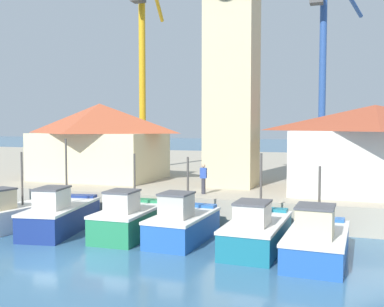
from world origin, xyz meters
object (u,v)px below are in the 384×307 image
at_px(dock_worker_near_tower, 203,178).
at_px(port_crane_far, 324,92).
at_px(port_crane_near, 143,89).
at_px(fishing_boat_left_outer, 11,215).
at_px(fishing_boat_mid_right, 257,231).
at_px(clock_tower, 232,45).
at_px(fishing_boat_right_inner, 317,241).
at_px(warehouse_left, 100,140).
at_px(fishing_boat_left_inner, 60,215).
at_px(warehouse_right, 374,148).
at_px(fishing_boat_mid_left, 129,219).
at_px(fishing_boat_center, 183,224).

bearing_deg(dock_worker_near_tower, port_crane_far, 71.23).
distance_m(port_crane_far, dock_worker_near_tower, 17.30).
bearing_deg(port_crane_near, fishing_boat_left_outer, -86.04).
distance_m(fishing_boat_mid_right, dock_worker_near_tower, 6.30).
distance_m(fishing_boat_left_outer, clock_tower, 15.49).
distance_m(fishing_boat_left_outer, fishing_boat_right_inner, 14.34).
xyz_separation_m(fishing_boat_left_outer, port_crane_near, (-1.21, 17.43, 7.43)).
relative_size(clock_tower, warehouse_left, 2.09).
height_order(fishing_boat_left_outer, fishing_boat_left_inner, fishing_boat_left_inner).
relative_size(clock_tower, warehouse_right, 1.98).
bearing_deg(fishing_boat_mid_left, fishing_boat_left_outer, -173.24).
xyz_separation_m(fishing_boat_mid_right, port_crane_near, (-13.12, 16.85, 7.42)).
relative_size(fishing_boat_left_inner, port_crane_near, 0.29).
height_order(fishing_boat_left_outer, dock_worker_near_tower, fishing_boat_left_outer).
distance_m(fishing_boat_center, dock_worker_near_tower, 4.87).
relative_size(fishing_boat_mid_left, fishing_boat_center, 1.01).
relative_size(fishing_boat_right_inner, warehouse_right, 0.55).
relative_size(fishing_boat_mid_right, port_crane_far, 0.29).
xyz_separation_m(fishing_boat_left_outer, fishing_boat_left_inner, (2.48, 0.47, 0.07)).
bearing_deg(clock_tower, port_crane_far, 68.57).
distance_m(fishing_boat_left_inner, warehouse_right, 16.87).
xyz_separation_m(warehouse_right, port_crane_far, (-3.36, 11.85, 3.92)).
height_order(fishing_boat_mid_left, warehouse_left, warehouse_left).
relative_size(clock_tower, port_crane_near, 0.93).
bearing_deg(fishing_boat_mid_left, fishing_boat_left_inner, -176.12).
relative_size(warehouse_left, port_crane_near, 0.45).
height_order(fishing_boat_left_inner, warehouse_right, warehouse_right).
distance_m(fishing_boat_mid_left, port_crane_far, 22.55).
relative_size(fishing_boat_left_outer, fishing_boat_mid_right, 1.01).
height_order(fishing_boat_left_outer, port_crane_near, port_crane_near).
height_order(fishing_boat_left_inner, port_crane_far, port_crane_far).
relative_size(fishing_boat_mid_left, port_crane_far, 0.26).
bearing_deg(warehouse_left, dock_worker_near_tower, -25.48).
height_order(fishing_boat_mid_right, port_crane_far, port_crane_far).
height_order(clock_tower, port_crane_far, clock_tower).
bearing_deg(fishing_boat_left_inner, fishing_boat_center, 2.35).
distance_m(fishing_boat_mid_left, fishing_boat_center, 2.60).
distance_m(warehouse_left, warehouse_right, 17.48).
height_order(fishing_boat_mid_left, fishing_boat_center, fishing_boat_mid_left).
xyz_separation_m(fishing_boat_center, dock_worker_near_tower, (-0.53, 4.62, 1.46)).
relative_size(fishing_boat_left_inner, fishing_boat_mid_left, 1.23).
distance_m(fishing_boat_left_outer, fishing_boat_mid_left, 6.06).
xyz_separation_m(fishing_boat_right_inner, warehouse_left, (-15.09, 9.74, 3.30)).
height_order(warehouse_right, dock_worker_near_tower, warehouse_right).
xyz_separation_m(warehouse_right, port_crane_near, (-17.92, 8.42, 4.32)).
bearing_deg(fishing_boat_mid_right, warehouse_left, 144.68).
relative_size(fishing_boat_left_outer, warehouse_right, 0.58).
bearing_deg(fishing_boat_left_inner, fishing_boat_mid_right, 0.63).
distance_m(fishing_boat_center, fishing_boat_right_inner, 5.79).
height_order(port_crane_near, port_crane_far, port_crane_near).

